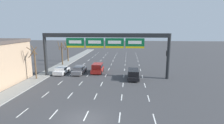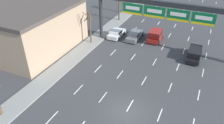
% 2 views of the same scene
% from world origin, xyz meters
% --- Properties ---
extents(ground_plane, '(220.00, 220.00, 0.00)m').
position_xyz_m(ground_plane, '(0.00, 0.00, 0.00)').
color(ground_plane, '#3D3D3F').
extents(lane_dashes, '(13.32, 67.00, 0.01)m').
position_xyz_m(lane_dashes, '(0.00, 13.50, 0.00)').
color(lane_dashes, white).
rests_on(lane_dashes, ground_plane).
extents(sign_gantry, '(21.94, 0.70, 7.66)m').
position_xyz_m(sign_gantry, '(0.00, 14.97, 6.13)').
color(sign_gantry, '#232628').
rests_on(sign_gantry, ground_plane).
extents(suv_black, '(1.88, 4.68, 1.62)m').
position_xyz_m(suv_black, '(4.93, 14.32, 0.91)').
color(suv_black, black).
rests_on(suv_black, ground_plane).
extents(car_grey, '(1.84, 4.67, 1.46)m').
position_xyz_m(car_grey, '(-5.18, 16.93, 0.78)').
color(car_grey, slate).
rests_on(car_grey, ground_plane).
extents(suv_red, '(1.99, 4.02, 1.79)m').
position_xyz_m(suv_red, '(-1.87, 17.92, 0.99)').
color(suv_red, maroon).
rests_on(suv_red, ground_plane).
extents(car_white, '(1.90, 4.15, 1.33)m').
position_xyz_m(car_white, '(-8.46, 16.42, 0.72)').
color(car_white, silver).
rests_on(car_white, ground_plane).
extents(traffic_light_near_gantry, '(0.30, 0.35, 4.78)m').
position_xyz_m(traffic_light_near_gantry, '(10.58, 15.46, 3.41)').
color(traffic_light_near_gantry, black).
rests_on(traffic_light_near_gantry, ground_plane).
extents(tree_bare_closest, '(1.63, 1.67, 5.40)m').
position_xyz_m(tree_bare_closest, '(-11.24, 23.96, 3.09)').
color(tree_bare_closest, brown).
rests_on(tree_bare_closest, sidewalk_left).
extents(tree_bare_second, '(2.03, 2.04, 5.68)m').
position_xyz_m(tree_bare_second, '(-11.36, 12.43, 3.14)').
color(tree_bare_second, brown).
rests_on(tree_bare_second, sidewalk_left).
extents(tree_bare_third, '(1.87, 1.77, 5.62)m').
position_xyz_m(tree_bare_third, '(-11.53, 28.82, 3.21)').
color(tree_bare_third, brown).
rests_on(tree_bare_third, sidewalk_left).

